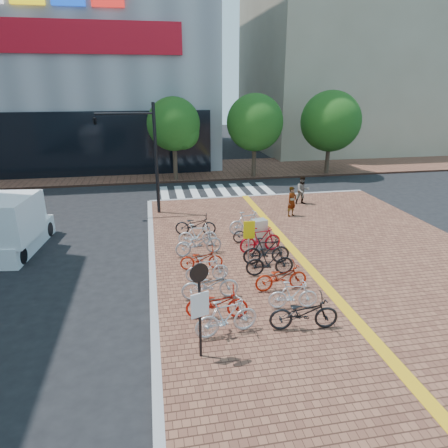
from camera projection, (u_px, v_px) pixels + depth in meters
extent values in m
plane|color=black|center=(269.00, 292.00, 14.01)|extent=(120.00, 120.00, 0.00)
cube|color=brown|center=(444.00, 376.00, 9.88)|extent=(14.00, 34.00, 0.15)
cube|color=gold|center=(408.00, 378.00, 9.67)|extent=(0.40, 34.00, 0.01)
cube|color=gray|center=(158.00, 417.00, 8.66)|extent=(0.25, 34.00, 0.15)
cube|color=gray|center=(260.00, 196.00, 25.64)|extent=(14.00, 0.25, 0.15)
cube|color=brown|center=(197.00, 170.00, 33.46)|extent=(70.00, 8.00, 0.15)
cube|color=gray|center=(4.00, 1.00, 36.26)|extent=(36.00, 24.00, 28.00)
cube|color=gray|center=(346.00, 64.00, 43.83)|extent=(20.00, 18.00, 18.00)
cube|color=silver|center=(165.00, 194.00, 26.47)|extent=(0.50, 4.00, 0.01)
cube|color=silver|center=(180.00, 193.00, 26.65)|extent=(0.50, 4.00, 0.01)
cube|color=silver|center=(195.00, 192.00, 26.82)|extent=(0.50, 4.00, 0.01)
cube|color=silver|center=(209.00, 192.00, 26.99)|extent=(0.50, 4.00, 0.01)
cube|color=silver|center=(224.00, 191.00, 27.17)|extent=(0.50, 4.00, 0.01)
cube|color=silver|center=(238.00, 190.00, 27.34)|extent=(0.50, 4.00, 0.01)
cube|color=silver|center=(252.00, 190.00, 27.51)|extent=(0.50, 4.00, 0.01)
cube|color=silver|center=(266.00, 189.00, 27.69)|extent=(0.50, 4.00, 0.01)
cylinder|color=#38281E|center=(175.00, 162.00, 29.41)|extent=(0.32, 0.32, 2.60)
sphere|color=#194714|center=(174.00, 124.00, 28.50)|extent=(3.80, 3.80, 3.80)
sphere|color=#194714|center=(183.00, 133.00, 28.52)|extent=(2.40, 2.40, 2.40)
cylinder|color=#38281E|center=(254.00, 159.00, 30.45)|extent=(0.32, 0.32, 2.60)
sphere|color=#194714|center=(255.00, 123.00, 29.54)|extent=(4.20, 4.20, 4.20)
sphere|color=#194714|center=(264.00, 131.00, 29.57)|extent=(2.40, 2.40, 2.40)
cylinder|color=#38281E|center=(328.00, 157.00, 31.50)|extent=(0.32, 0.32, 2.60)
sphere|color=#194714|center=(331.00, 121.00, 30.58)|extent=(4.60, 4.60, 4.60)
sphere|color=#194714|center=(339.00, 129.00, 30.61)|extent=(2.40, 2.40, 2.40)
imported|color=silver|center=(227.00, 317.00, 11.21)|extent=(1.94, 0.85, 1.12)
imported|color=red|center=(217.00, 303.00, 12.04)|extent=(1.97, 0.92, 0.99)
imported|color=#B3B2B7|center=(210.00, 285.00, 13.15)|extent=(1.91, 0.67, 1.00)
imported|color=silver|center=(207.00, 269.00, 14.32)|extent=(1.57, 0.44, 0.94)
imported|color=#A81F0C|center=(201.00, 259.00, 15.27)|extent=(1.67, 0.67, 0.86)
imported|color=#A2A2A6|center=(199.00, 243.00, 16.54)|extent=(2.09, 1.02, 1.05)
imported|color=white|center=(198.00, 235.00, 17.45)|extent=(1.75, 0.70, 1.02)
imported|color=black|center=(195.00, 225.00, 18.74)|extent=(2.01, 1.03, 1.01)
imported|color=black|center=(304.00, 313.00, 11.49)|extent=(2.08, 0.91, 1.06)
imported|color=white|center=(293.00, 295.00, 12.56)|extent=(1.62, 0.63, 0.95)
imported|color=#AA210C|center=(281.00, 277.00, 13.72)|extent=(1.89, 0.73, 0.98)
imported|color=black|center=(270.00, 262.00, 14.74)|extent=(1.84, 0.60, 1.09)
imported|color=black|center=(266.00, 251.00, 15.67)|extent=(1.90, 0.62, 1.13)
imported|color=#AD0C1A|center=(260.00, 239.00, 16.81)|extent=(1.92, 0.78, 1.12)
imported|color=black|center=(251.00, 232.00, 17.99)|extent=(1.79, 0.85, 0.90)
imported|color=silver|center=(247.00, 222.00, 18.89)|extent=(1.91, 0.85, 1.11)
imported|color=gray|center=(292.00, 202.00, 21.35)|extent=(0.70, 0.61, 1.61)
imported|color=#474A5A|center=(303.00, 190.00, 23.51)|extent=(0.82, 0.65, 1.66)
cube|color=silver|center=(259.00, 234.00, 17.09)|extent=(0.69, 0.57, 1.32)
cylinder|color=#B7B7BC|center=(249.00, 241.00, 15.91)|extent=(0.07, 0.07, 1.64)
cube|color=yellow|center=(249.00, 230.00, 15.70)|extent=(0.46, 0.07, 0.73)
cylinder|color=black|center=(200.00, 312.00, 10.05)|extent=(0.09, 0.09, 2.66)
cylinder|color=black|center=(199.00, 273.00, 9.63)|extent=(0.48, 0.20, 0.50)
cube|color=silver|center=(200.00, 305.00, 9.92)|extent=(0.47, 0.19, 0.67)
cylinder|color=black|center=(156.00, 160.00, 21.25)|extent=(0.18, 0.18, 5.88)
cylinder|color=black|center=(124.00, 113.00, 20.20)|extent=(2.94, 0.12, 0.12)
imported|color=black|center=(95.00, 120.00, 20.04)|extent=(0.26, 1.22, 0.49)
cube|color=white|center=(16.00, 240.00, 17.47)|extent=(2.37, 4.61, 0.88)
cube|color=white|center=(24.00, 208.00, 18.32)|extent=(2.07, 2.07, 1.28)
cube|color=white|center=(3.00, 219.00, 16.33)|extent=(2.27, 2.96, 1.77)
cylinder|color=black|center=(12.00, 230.00, 18.93)|extent=(0.29, 0.71, 0.69)
cylinder|color=black|center=(48.00, 229.00, 19.04)|extent=(0.29, 0.71, 0.69)
cylinder|color=black|center=(21.00, 256.00, 16.08)|extent=(0.29, 0.71, 0.69)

